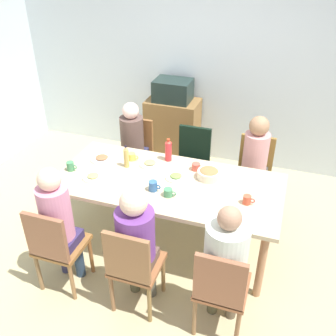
{
  "coord_description": "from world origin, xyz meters",
  "views": [
    {
      "loc": [
        0.98,
        -2.9,
        2.81
      ],
      "look_at": [
        0.0,
        0.0,
        0.92
      ],
      "focal_mm": 40.99,
      "sensor_mm": 36.0,
      "label": 1
    }
  ],
  "objects_px": {
    "chair_1": "(254,171)",
    "plate_2": "(176,177)",
    "bowl_0": "(209,174)",
    "person_2": "(132,141)",
    "person_3": "(225,259)",
    "dining_table": "(168,188)",
    "person_0": "(136,238)",
    "microwave": "(173,90)",
    "cup_5": "(71,166)",
    "plate_1": "(150,163)",
    "plate_3": "(102,158)",
    "chair_4": "(192,160)",
    "side_cabinet": "(173,131)",
    "chair_5": "(56,245)",
    "cup_1": "(132,157)",
    "cup_2": "(153,186)",
    "bottle_0": "(126,157)",
    "plate_0": "(93,177)",
    "chair_0": "(133,265)",
    "cup_0": "(168,193)",
    "chair_2": "(136,151)",
    "cup_4": "(247,200)",
    "chair_3": "(221,288)",
    "person_1": "(255,159)",
    "bottle_1": "(168,150)",
    "cup_3": "(196,167)",
    "person_5": "(58,219)"
  },
  "relations": [
    {
      "from": "person_3",
      "to": "chair_1",
      "type": "bearing_deg",
      "value": 90.0
    },
    {
      "from": "cup_4",
      "to": "bottle_1",
      "type": "distance_m",
      "value": 1.03
    },
    {
      "from": "plate_0",
      "to": "cup_0",
      "type": "xyz_separation_m",
      "value": [
        0.79,
        -0.05,
        0.02
      ]
    },
    {
      "from": "dining_table",
      "to": "person_3",
      "type": "distance_m",
      "value": 1.07
    },
    {
      "from": "chair_1",
      "to": "plate_2",
      "type": "distance_m",
      "value": 1.08
    },
    {
      "from": "plate_1",
      "to": "plate_3",
      "type": "relative_size",
      "value": 0.94
    },
    {
      "from": "person_3",
      "to": "plate_0",
      "type": "distance_m",
      "value": 1.56
    },
    {
      "from": "side_cabinet",
      "to": "chair_2",
      "type": "bearing_deg",
      "value": -105.64
    },
    {
      "from": "chair_2",
      "to": "person_5",
      "type": "height_order",
      "value": "person_5"
    },
    {
      "from": "plate_1",
      "to": "microwave",
      "type": "height_order",
      "value": "microwave"
    },
    {
      "from": "person_3",
      "to": "bottle_0",
      "type": "distance_m",
      "value": 1.52
    },
    {
      "from": "dining_table",
      "to": "plate_0",
      "type": "distance_m",
      "value": 0.73
    },
    {
      "from": "person_1",
      "to": "cup_5",
      "type": "relative_size",
      "value": 11.02
    },
    {
      "from": "cup_0",
      "to": "cup_3",
      "type": "bearing_deg",
      "value": 76.92
    },
    {
      "from": "dining_table",
      "to": "plate_2",
      "type": "xyz_separation_m",
      "value": [
        0.05,
        0.08,
        0.09
      ]
    },
    {
      "from": "plate_2",
      "to": "bottle_0",
      "type": "height_order",
      "value": "bottle_0"
    },
    {
      "from": "chair_2",
      "to": "plate_3",
      "type": "relative_size",
      "value": 3.83
    },
    {
      "from": "cup_0",
      "to": "microwave",
      "type": "height_order",
      "value": "microwave"
    },
    {
      "from": "chair_4",
      "to": "side_cabinet",
      "type": "xyz_separation_m",
      "value": [
        -0.5,
        0.79,
        -0.06
      ]
    },
    {
      "from": "chair_1",
      "to": "cup_5",
      "type": "xyz_separation_m",
      "value": [
        -1.71,
        -1.0,
        0.31
      ]
    },
    {
      "from": "person_0",
      "to": "cup_0",
      "type": "xyz_separation_m",
      "value": [
        0.08,
        0.57,
        0.08
      ]
    },
    {
      "from": "chair_5",
      "to": "chair_3",
      "type": "bearing_deg",
      "value": 0.0
    },
    {
      "from": "person_3",
      "to": "cup_5",
      "type": "bearing_deg",
      "value": 158.55
    },
    {
      "from": "cup_4",
      "to": "plate_3",
      "type": "bearing_deg",
      "value": 169.82
    },
    {
      "from": "chair_0",
      "to": "bottle_0",
      "type": "relative_size",
      "value": 3.77
    },
    {
      "from": "chair_0",
      "to": "plate_3",
      "type": "distance_m",
      "value": 1.34
    },
    {
      "from": "cup_1",
      "to": "cup_2",
      "type": "height_order",
      "value": "cup_2"
    },
    {
      "from": "dining_table",
      "to": "plate_3",
      "type": "height_order",
      "value": "plate_3"
    },
    {
      "from": "cup_0",
      "to": "bottle_1",
      "type": "relative_size",
      "value": 0.47
    },
    {
      "from": "person_1",
      "to": "bottle_1",
      "type": "height_order",
      "value": "person_1"
    },
    {
      "from": "plate_0",
      "to": "bowl_0",
      "type": "xyz_separation_m",
      "value": [
        1.06,
        0.36,
        0.04
      ]
    },
    {
      "from": "cup_2",
      "to": "plate_0",
      "type": "bearing_deg",
      "value": 179.18
    },
    {
      "from": "plate_0",
      "to": "cup_3",
      "type": "distance_m",
      "value": 1.02
    },
    {
      "from": "chair_0",
      "to": "plate_3",
      "type": "bearing_deg",
      "value": 126.98
    },
    {
      "from": "person_2",
      "to": "cup_4",
      "type": "bearing_deg",
      "value": -31.08
    },
    {
      "from": "chair_3",
      "to": "cup_5",
      "type": "relative_size",
      "value": 8.2
    },
    {
      "from": "chair_0",
      "to": "bowl_0",
      "type": "xyz_separation_m",
      "value": [
        0.35,
        1.06,
        0.31
      ]
    },
    {
      "from": "cup_2",
      "to": "person_3",
      "type": "bearing_deg",
      "value": -37.01
    },
    {
      "from": "chair_0",
      "to": "cup_2",
      "type": "height_order",
      "value": "chair_0"
    },
    {
      "from": "chair_0",
      "to": "chair_5",
      "type": "distance_m",
      "value": 0.72
    },
    {
      "from": "chair_3",
      "to": "chair_5",
      "type": "distance_m",
      "value": 1.44
    },
    {
      "from": "dining_table",
      "to": "chair_5",
      "type": "bearing_deg",
      "value": -129.34
    },
    {
      "from": "plate_0",
      "to": "microwave",
      "type": "height_order",
      "value": "microwave"
    },
    {
      "from": "cup_0",
      "to": "chair_1",
      "type": "bearing_deg",
      "value": 59.87
    },
    {
      "from": "cup_2",
      "to": "chair_5",
      "type": "bearing_deg",
      "value": -132.73
    },
    {
      "from": "bowl_0",
      "to": "person_2",
      "type": "bearing_deg",
      "value": 150.64
    },
    {
      "from": "cup_1",
      "to": "person_0",
      "type": "bearing_deg",
      "value": -65.26
    },
    {
      "from": "chair_4",
      "to": "cup_0",
      "type": "bearing_deg",
      "value": -85.86
    },
    {
      "from": "person_2",
      "to": "cup_0",
      "type": "xyz_separation_m",
      "value": [
        0.8,
        -1.01,
        0.11
      ]
    },
    {
      "from": "person_0",
      "to": "microwave",
      "type": "relative_size",
      "value": 2.49
    }
  ]
}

